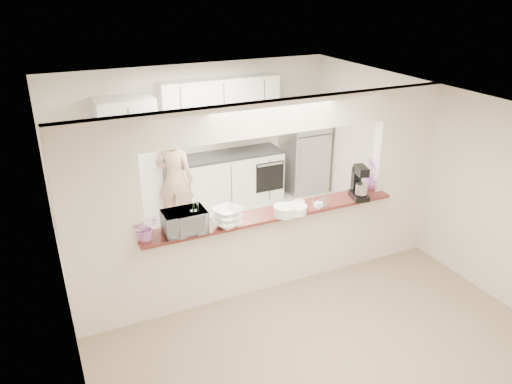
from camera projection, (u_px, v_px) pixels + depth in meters
floor at (269, 284)px, 6.74m from camera, size 6.00×6.00×0.00m
tile_overlay at (226, 234)px, 8.03m from camera, size 5.00×2.90×0.01m
partition at (270, 182)px, 6.15m from camera, size 5.00×0.15×2.50m
bar_counter at (270, 247)px, 6.51m from camera, size 3.40×0.38×1.09m
kitchen_cabinets at (189, 157)px, 8.55m from camera, size 3.15×0.62×2.25m
refrigerator at (304, 148)px, 9.40m from camera, size 0.75×0.70×1.70m
flower_left at (145, 227)px, 5.55m from camera, size 0.31×0.28×0.31m
wine_bottle_a at (194, 221)px, 5.71m from camera, size 0.08×0.08×0.38m
wine_bottle_b at (198, 221)px, 5.74m from camera, size 0.07×0.07×0.36m
toaster_oven at (185, 222)px, 5.72m from camera, size 0.49×0.33×0.27m
serving_bowls at (227, 218)px, 5.87m from camera, size 0.40×0.40×0.23m
plate_stack_a at (284, 211)px, 6.16m from camera, size 0.27×0.27×0.12m
plate_stack_b at (296, 209)px, 6.23m from camera, size 0.29×0.29×0.10m
red_bowl at (285, 206)px, 6.35m from camera, size 0.15×0.15×0.07m
tan_bowl at (299, 204)px, 6.42m from camera, size 0.16×0.16×0.07m
utensil_caddy at (321, 200)px, 6.40m from camera, size 0.24×0.18×0.20m
stand_mixer at (359, 184)px, 6.60m from camera, size 0.27×0.35×0.46m
flower_right at (372, 174)px, 6.88m from camera, size 0.31×0.31×0.43m
person at (175, 179)px, 8.02m from camera, size 0.72×0.65×1.64m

